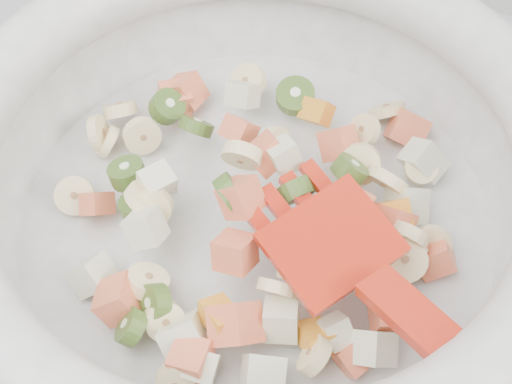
% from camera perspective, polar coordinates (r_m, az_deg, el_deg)
% --- Properties ---
extents(mixing_bowl, '(0.48, 0.39, 0.12)m').
position_cam_1_polar(mixing_bowl, '(0.48, 0.07, 0.77)').
color(mixing_bowl, white).
rests_on(mixing_bowl, counter).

